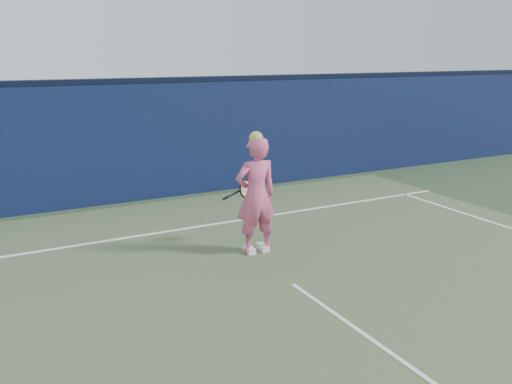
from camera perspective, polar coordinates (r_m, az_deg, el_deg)
ground at (r=6.86m, az=8.40°, el=-12.71°), size 80.00×80.00×0.00m
backstop_wall at (r=12.11m, az=-9.75°, el=5.40°), size 24.00×0.40×2.50m
wall_cap at (r=11.98m, az=-10.02°, el=11.55°), size 24.00×0.42×0.10m
player at (r=8.51m, az=0.00°, el=-0.34°), size 0.70×0.48×1.95m
racket at (r=8.92m, az=-1.25°, el=0.29°), size 0.60×0.18×0.32m
court_lines at (r=6.63m, az=10.11°, el=-13.72°), size 11.00×12.04×0.01m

